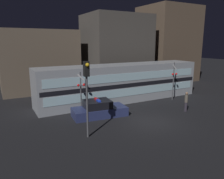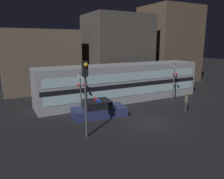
# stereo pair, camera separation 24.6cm
# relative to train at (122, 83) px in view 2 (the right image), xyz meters

# --- Properties ---
(ground_plane) EXTENTS (120.00, 120.00, 0.00)m
(ground_plane) POSITION_rel_train_xyz_m (-1.35, -6.37, -1.82)
(ground_plane) COLOR black
(train) EXTENTS (17.01, 3.04, 3.65)m
(train) POSITION_rel_train_xyz_m (0.00, 0.00, 0.00)
(train) COLOR #999EA5
(train) RESTS_ON ground_plane
(police_car) EXTENTS (4.44, 2.35, 1.43)m
(police_car) POSITION_rel_train_xyz_m (-4.15, -3.32, -1.29)
(police_car) COLOR navy
(police_car) RESTS_ON ground_plane
(pedestrian) EXTENTS (0.29, 0.29, 1.70)m
(pedestrian) POSITION_rel_train_xyz_m (2.87, -5.79, -0.95)
(pedestrian) COLOR #2D2833
(pedestrian) RESTS_ON ground_plane
(crossing_signal_near) EXTENTS (0.68, 0.27, 3.83)m
(crossing_signal_near) POSITION_rel_train_xyz_m (4.60, -2.44, 0.40)
(crossing_signal_near) COLOR #4C4C51
(crossing_signal_near) RESTS_ON ground_plane
(crossing_signal_far) EXTENTS (0.68, 0.27, 3.47)m
(crossing_signal_far) POSITION_rel_train_xyz_m (-5.15, -2.08, 0.21)
(crossing_signal_far) COLOR #4C4C51
(crossing_signal_far) RESTS_ON ground_plane
(traffic_light_corner) EXTENTS (0.30, 0.46, 4.72)m
(traffic_light_corner) POSITION_rel_train_xyz_m (-6.46, -6.59, 1.59)
(traffic_light_corner) COLOR #4C4C51
(traffic_light_corner) RESTS_ON ground_plane
(building_left) EXTENTS (8.67, 6.03, 7.20)m
(building_left) POSITION_rel_train_xyz_m (-6.33, 9.02, 1.77)
(building_left) COLOR brown
(building_left) RESTS_ON ground_plane
(building_center) EXTENTS (7.87, 6.29, 9.23)m
(building_center) POSITION_rel_train_xyz_m (3.26, 6.89, 2.79)
(building_center) COLOR #47423D
(building_center) RESTS_ON ground_plane
(building_right) EXTENTS (7.55, 6.74, 10.95)m
(building_right) POSITION_rel_train_xyz_m (12.53, 7.36, 3.65)
(building_right) COLOR brown
(building_right) RESTS_ON ground_plane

